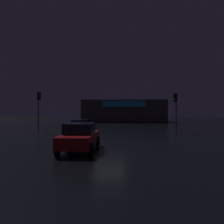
{
  "coord_description": "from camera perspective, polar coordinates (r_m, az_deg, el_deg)",
  "views": [
    {
      "loc": [
        1.17,
        -18.02,
        2.33
      ],
      "look_at": [
        0.04,
        4.89,
        2.11
      ],
      "focal_mm": 38.7,
      "sensor_mm": 36.0,
      "label": 1
    }
  ],
  "objects": [
    {
      "name": "ground_plane",
      "position": [
        18.21,
        -0.9,
        -6.8
      ],
      "size": [
        120.0,
        120.0,
        0.0
      ],
      "primitive_type": "plane",
      "color": "black"
    },
    {
      "name": "store_building",
      "position": [
        47.27,
        2.85,
        0.25
      ],
      "size": [
        15.55,
        8.84,
        4.15
      ],
      "color": "#4C4742",
      "rests_on": "ground"
    },
    {
      "name": "traffic_signal_main",
      "position": [
        25.94,
        14.78,
        1.66
      ],
      "size": [
        0.42,
        0.43,
        4.02
      ],
      "color": "#595B60",
      "rests_on": "ground"
    },
    {
      "name": "traffic_signal_cross_left",
      "position": [
        27.06,
        -16.9,
        2.11
      ],
      "size": [
        0.42,
        0.42,
        4.22
      ],
      "color": "#595B60",
      "rests_on": "ground"
    },
    {
      "name": "car_near",
      "position": [
        13.82,
        -7.67,
        -5.82
      ],
      "size": [
        1.95,
        4.43,
        1.57
      ],
      "color": "#A51414",
      "rests_on": "ground"
    },
    {
      "name": "car_far",
      "position": [
        23.25,
        -7.31,
        -3.4
      ],
      "size": [
        1.91,
        4.0,
        1.39
      ],
      "color": "slate",
      "rests_on": "ground"
    }
  ]
}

